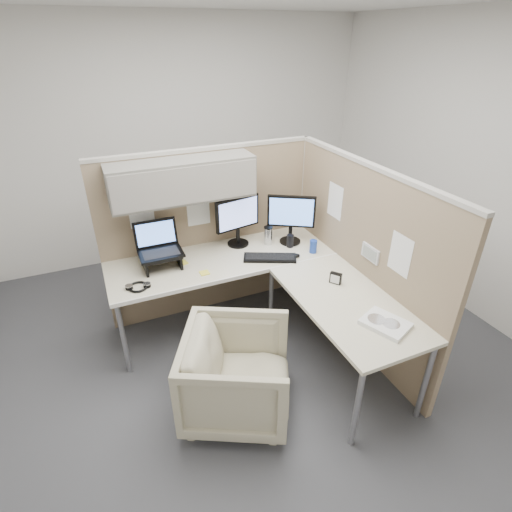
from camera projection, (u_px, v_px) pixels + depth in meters
name	position (u px, v px, depth m)	size (l,w,h in m)	color
ground	(257.00, 355.00, 3.51)	(4.50, 4.50, 0.00)	#3A3B3F
partition_back	(198.00, 210.00, 3.56)	(2.00, 0.36, 1.63)	#917A5F
partition_right	(358.00, 258.00, 3.37)	(0.07, 2.03, 1.63)	#917A5F
desk	(265.00, 279.00, 3.32)	(2.00, 1.98, 0.73)	beige
office_chair	(237.00, 370.00, 2.84)	(0.73, 0.69, 0.75)	beige
monitor_left	(238.00, 218.00, 3.64)	(0.44, 0.20, 0.47)	black
monitor_right	(291.00, 216.00, 3.68)	(0.40, 0.25, 0.47)	black
laptop_station	(160.00, 251.00, 3.36)	(0.36, 0.31, 0.37)	black
keyboard	(270.00, 258.00, 3.52)	(0.46, 0.15, 0.02)	black
mouse	(295.00, 256.00, 3.55)	(0.09, 0.06, 0.03)	black
travel_mug	(268.00, 235.00, 3.74)	(0.08, 0.08, 0.17)	silver
soda_can_green	(313.00, 246.00, 3.61)	(0.07, 0.07, 0.12)	#1E3FA5
soda_can_silver	(290.00, 241.00, 3.71)	(0.07, 0.07, 0.12)	black
sticky_note_a	(204.00, 273.00, 3.32)	(0.08, 0.08, 0.01)	yellow
sticky_note_c	(183.00, 263.00, 3.46)	(0.08, 0.08, 0.01)	yellow
headphones	(138.00, 287.00, 3.12)	(0.19, 0.18, 0.03)	black
paper_stack	(385.00, 324.00, 2.72)	(0.33, 0.37, 0.03)	white
desk_clock	(336.00, 278.00, 3.17)	(0.08, 0.10, 0.09)	black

